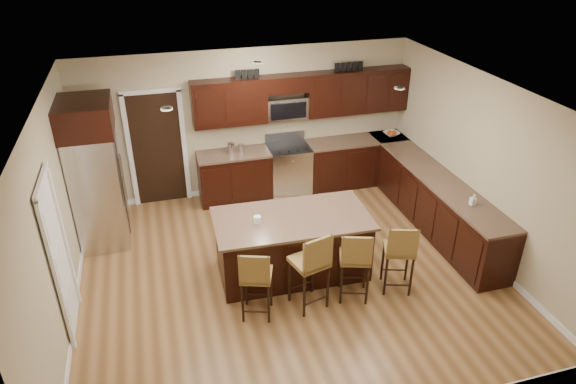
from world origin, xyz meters
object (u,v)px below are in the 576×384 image
object	(u,v)px
island	(292,246)
stool_left	(256,277)
range	(289,169)
refrigerator	(95,173)
stool_mid	(312,263)
stool_extra	(400,251)
stool_right	(355,258)

from	to	relation	value
island	stool_left	bearing A→B (deg)	-128.71
range	refrigerator	world-z (taller)	refrigerator
island	stool_mid	world-z (taller)	stool_mid
range	stool_left	distance (m)	3.53
stool_extra	refrigerator	bearing A→B (deg)	166.03
stool_right	stool_extra	distance (m)	0.65
island	refrigerator	bearing A→B (deg)	150.45
range	refrigerator	distance (m)	3.47
stool_mid	stool_right	world-z (taller)	stool_mid
island	stool_mid	size ratio (longest dim) A/B	1.93
stool_right	refrigerator	distance (m)	4.15
island	refrigerator	xyz separation A→B (m)	(-2.67, 1.63, 0.77)
island	refrigerator	size ratio (longest dim) A/B	0.95
stool_left	stool_extra	world-z (taller)	stool_extra
refrigerator	stool_extra	world-z (taller)	refrigerator
stool_extra	island	bearing A→B (deg)	164.81
stool_right	refrigerator	world-z (taller)	refrigerator
island	stool_left	world-z (taller)	stool_left
stool_mid	island	bearing A→B (deg)	76.08
island	stool_extra	world-z (taller)	stool_extra
stool_extra	stool_mid	bearing A→B (deg)	-161.63
island	stool_extra	xyz separation A→B (m)	(1.28, -0.84, 0.25)
stool_left	stool_extra	size ratio (longest dim) A/B	0.97
refrigerator	stool_extra	distance (m)	4.69
range	stool_mid	xyz separation A→B (m)	(-0.61, -3.27, 0.25)
stool_mid	refrigerator	world-z (taller)	refrigerator
stool_mid	stool_right	xyz separation A→B (m)	(0.61, 0.01, -0.05)
island	stool_left	distance (m)	1.13
range	stool_left	world-z (taller)	range
stool_mid	refrigerator	bearing A→B (deg)	121.83
stool_mid	stool_left	bearing A→B (deg)	163.92
stool_mid	stool_extra	xyz separation A→B (m)	(1.26, 0.01, -0.05)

